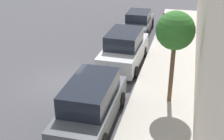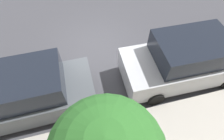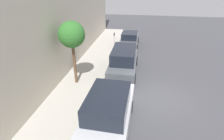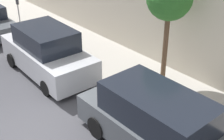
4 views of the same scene
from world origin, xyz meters
name	(u,v)px [view 2 (image 2 of 4)]	position (x,y,z in m)	size (l,w,h in m)	color
ground_plane	(96,49)	(0.00, 0.00, 0.00)	(60.00, 60.00, 0.00)	#424247
parked_minivan_second	(19,95)	(2.31, -2.96, 0.92)	(2.02, 4.91, 1.90)	#4C5156
parked_suv_third	(186,61)	(2.35, 3.08, 0.93)	(2.08, 4.84, 1.98)	#B7BABF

